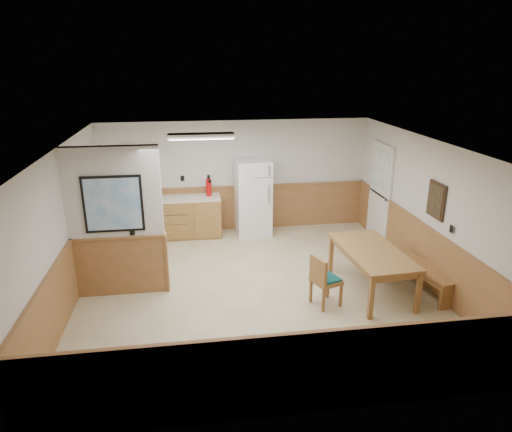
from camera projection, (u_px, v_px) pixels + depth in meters
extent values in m
plane|color=#C0B289|center=(256.00, 288.00, 7.89)|extent=(6.00, 6.00, 0.00)
cube|color=silver|center=(256.00, 144.00, 7.07)|extent=(6.00, 6.00, 0.02)
cube|color=silver|center=(236.00, 176.00, 10.29)|extent=(6.00, 0.02, 2.50)
cube|color=silver|center=(427.00, 212.00, 7.90)|extent=(0.02, 6.00, 2.50)
cube|color=silver|center=(65.00, 230.00, 7.06)|extent=(0.02, 6.00, 2.50)
cube|color=#A56442|center=(237.00, 208.00, 10.51)|extent=(6.00, 0.04, 1.00)
cube|color=#A56442|center=(421.00, 251.00, 8.14)|extent=(0.04, 6.00, 1.00)
cube|color=#A56442|center=(72.00, 273.00, 7.31)|extent=(0.04, 6.00, 1.00)
cube|color=silver|center=(113.00, 193.00, 7.19)|extent=(1.50, 0.15, 1.50)
cube|color=#A56442|center=(121.00, 265.00, 7.60)|extent=(1.50, 0.17, 1.00)
cube|color=black|center=(113.00, 204.00, 7.15)|extent=(0.92, 0.03, 0.92)
cube|color=white|center=(113.00, 204.00, 7.14)|extent=(0.84, 0.01, 0.84)
cube|color=#A7733B|center=(189.00, 218.00, 10.10)|extent=(1.40, 0.60, 0.86)
cube|color=#A7733B|center=(121.00, 221.00, 9.89)|extent=(0.06, 0.60, 0.86)
cube|color=#A7733B|center=(155.00, 219.00, 10.00)|extent=(0.06, 0.60, 0.86)
cube|color=beige|center=(169.00, 199.00, 9.90)|extent=(2.20, 0.60, 0.04)
cube|color=beige|center=(170.00, 192.00, 10.15)|extent=(2.20, 0.02, 0.10)
cube|color=silver|center=(380.00, 194.00, 9.75)|extent=(0.05, 1.02, 2.15)
cube|color=silver|center=(379.00, 194.00, 9.75)|extent=(0.04, 0.90, 2.05)
cube|color=silver|center=(380.00, 170.00, 9.57)|extent=(0.02, 0.76, 0.80)
cube|color=silver|center=(140.00, 167.00, 9.88)|extent=(0.80, 0.03, 1.00)
cube|color=silver|center=(140.00, 167.00, 9.86)|extent=(0.70, 0.01, 0.90)
cube|color=#312213|center=(436.00, 200.00, 7.52)|extent=(0.03, 0.50, 0.60)
cube|color=black|center=(435.00, 200.00, 7.52)|extent=(0.01, 0.42, 0.52)
cube|color=silver|center=(201.00, 136.00, 8.19)|extent=(1.20, 0.30, 0.08)
cube|color=white|center=(201.00, 138.00, 8.21)|extent=(1.15, 0.25, 0.01)
cube|color=white|center=(253.00, 197.00, 10.12)|extent=(0.78, 0.74, 1.69)
cube|color=silver|center=(269.00, 170.00, 9.60)|extent=(0.03, 0.02, 0.22)
cube|color=silver|center=(269.00, 194.00, 9.77)|extent=(0.03, 0.02, 0.40)
cube|color=olive|center=(372.00, 251.00, 7.58)|extent=(1.01, 1.85, 0.05)
cube|color=olive|center=(372.00, 256.00, 7.60)|extent=(0.90, 1.75, 0.10)
cube|color=olive|center=(371.00, 298.00, 6.85)|extent=(0.07, 0.07, 0.70)
cube|color=olive|center=(331.00, 254.00, 8.40)|extent=(0.07, 0.07, 0.70)
cube|color=olive|center=(418.00, 293.00, 7.00)|extent=(0.07, 0.07, 0.70)
cube|color=olive|center=(370.00, 251.00, 8.55)|extent=(0.07, 0.07, 0.70)
cube|color=olive|center=(422.00, 265.00, 7.76)|extent=(0.56, 1.59, 0.05)
cube|color=olive|center=(443.00, 298.00, 7.15)|extent=(0.33, 0.11, 0.40)
cube|color=olive|center=(401.00, 260.00, 8.52)|extent=(0.33, 0.11, 0.40)
cube|color=olive|center=(326.00, 281.00, 7.24)|extent=(0.51, 0.51, 0.06)
cube|color=#0E4A49|center=(326.00, 278.00, 7.22)|extent=(0.46, 0.46, 0.03)
cube|color=olive|center=(318.00, 270.00, 7.09)|extent=(0.18, 0.39, 0.40)
cube|color=#0E4A49|center=(309.00, 272.00, 7.01)|extent=(0.14, 0.33, 0.34)
cube|color=olive|center=(323.00, 301.00, 7.09)|extent=(0.05, 0.05, 0.39)
cube|color=olive|center=(311.00, 291.00, 7.38)|extent=(0.05, 0.05, 0.39)
cube|color=olive|center=(341.00, 295.00, 7.25)|extent=(0.05, 0.05, 0.39)
cube|color=olive|center=(328.00, 287.00, 7.53)|extent=(0.05, 0.05, 0.39)
cylinder|color=#BE0B0A|center=(209.00, 187.00, 9.99)|extent=(0.15, 0.15, 0.38)
cylinder|color=black|center=(208.00, 177.00, 9.91)|extent=(0.06, 0.06, 0.09)
cylinder|color=#1A903C|center=(130.00, 196.00, 9.72)|extent=(0.07, 0.07, 0.20)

